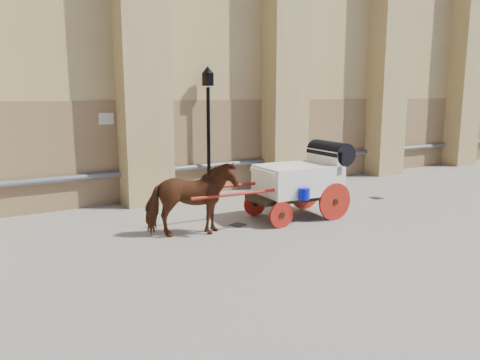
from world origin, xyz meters
TOP-DOWN VIEW (x-y plane):
  - ground at (0.00, 0.00)m, footprint 90.00×90.00m
  - horse at (-1.31, -0.03)m, footprint 2.19×1.42m
  - carriage at (1.93, 0.02)m, footprint 4.54×1.64m
  - street_lamp at (1.08, 3.64)m, footprint 0.38×0.38m
  - drain_grate_near at (0.05, 0.19)m, footprint 0.41×0.41m
  - drain_grate_far at (5.29, 0.53)m, footprint 0.36×0.36m

SIDE VIEW (x-z plane):
  - ground at x=0.00m, z-range 0.00..0.00m
  - drain_grate_near at x=0.05m, z-range 0.00..0.01m
  - drain_grate_far at x=5.29m, z-range 0.00..0.01m
  - horse at x=-1.31m, z-range 0.00..1.70m
  - carriage at x=1.93m, z-range 0.08..2.03m
  - street_lamp at x=1.08m, z-range 0.14..4.16m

